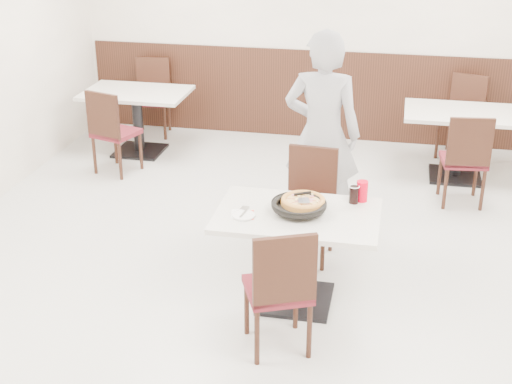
% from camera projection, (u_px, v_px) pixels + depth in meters
% --- Properties ---
extents(floor, '(7.00, 7.00, 0.00)m').
position_uv_depth(floor, '(269.00, 272.00, 5.93)').
color(floor, '#A8A7A3').
rests_on(floor, ground).
extents(wall_back, '(6.00, 0.04, 2.80)m').
position_uv_depth(wall_back, '(325.00, 25.00, 8.50)').
color(wall_back, white).
rests_on(wall_back, floor).
extents(wainscot_back, '(5.90, 0.03, 1.10)m').
position_uv_depth(wainscot_back, '(322.00, 95.00, 8.82)').
color(wainscot_back, black).
rests_on(wainscot_back, floor).
extents(main_table, '(1.24, 0.86, 0.75)m').
position_uv_depth(main_table, '(296.00, 258.00, 5.38)').
color(main_table, silver).
rests_on(main_table, floor).
extents(chair_near, '(0.55, 0.55, 0.95)m').
position_uv_depth(chair_near, '(278.00, 287.00, 4.81)').
color(chair_near, black).
rests_on(chair_near, floor).
extents(chair_far, '(0.45, 0.45, 0.95)m').
position_uv_depth(chair_far, '(307.00, 207.00, 5.98)').
color(chair_far, black).
rests_on(chair_far, floor).
extents(trivet, '(0.13, 0.13, 0.04)m').
position_uv_depth(trivet, '(304.00, 211.00, 5.22)').
color(trivet, black).
rests_on(trivet, main_table).
extents(pizza_pan, '(0.40, 0.40, 0.01)m').
position_uv_depth(pizza_pan, '(299.00, 208.00, 5.22)').
color(pizza_pan, black).
rests_on(pizza_pan, trivet).
extents(pizza, '(0.35, 0.35, 0.02)m').
position_uv_depth(pizza, '(303.00, 202.00, 5.26)').
color(pizza, '#CA8F43').
rests_on(pizza, pizza_pan).
extents(pizza_server, '(0.10, 0.12, 0.00)m').
position_uv_depth(pizza_server, '(304.00, 200.00, 5.21)').
color(pizza_server, silver).
rests_on(pizza_server, pizza).
extents(napkin, '(0.19, 0.19, 0.00)m').
position_uv_depth(napkin, '(242.00, 214.00, 5.21)').
color(napkin, white).
rests_on(napkin, main_table).
extents(side_plate, '(0.18, 0.18, 0.01)m').
position_uv_depth(side_plate, '(244.00, 215.00, 5.18)').
color(side_plate, white).
rests_on(side_plate, napkin).
extents(fork, '(0.04, 0.18, 0.00)m').
position_uv_depth(fork, '(244.00, 213.00, 5.20)').
color(fork, silver).
rests_on(fork, side_plate).
extents(cola_glass, '(0.08, 0.08, 0.13)m').
position_uv_depth(cola_glass, '(354.00, 195.00, 5.37)').
color(cola_glass, black).
rests_on(cola_glass, main_table).
extents(red_cup, '(0.09, 0.09, 0.16)m').
position_uv_depth(red_cup, '(362.00, 191.00, 5.40)').
color(red_cup, red).
rests_on(red_cup, main_table).
extents(diner_person, '(0.70, 0.47, 1.87)m').
position_uv_depth(diner_person, '(322.00, 135.00, 6.28)').
color(diner_person, '#A4A4A8').
rests_on(diner_person, floor).
extents(bg_table_left, '(1.21, 0.81, 0.75)m').
position_uv_depth(bg_table_left, '(138.00, 122.00, 8.40)').
color(bg_table_left, silver).
rests_on(bg_table_left, floor).
extents(bg_chair_left_near, '(0.53, 0.53, 0.95)m').
position_uv_depth(bg_chair_left_near, '(116.00, 131.00, 7.79)').
color(bg_chair_left_near, black).
rests_on(bg_chair_left_near, floor).
extents(bg_chair_left_far, '(0.48, 0.48, 0.95)m').
position_uv_depth(bg_chair_left_far, '(152.00, 99.00, 8.94)').
color(bg_chair_left_far, black).
rests_on(bg_chair_left_far, floor).
extents(bg_table_right, '(1.26, 0.90, 0.75)m').
position_uv_depth(bg_table_right, '(458.00, 145.00, 7.68)').
color(bg_table_right, silver).
rests_on(bg_table_right, floor).
extents(bg_chair_right_near, '(0.47, 0.47, 0.95)m').
position_uv_depth(bg_chair_right_near, '(464.00, 158.00, 7.03)').
color(bg_chair_right_near, black).
rests_on(bg_chair_right_near, floor).
extents(bg_chair_right_far, '(0.55, 0.55, 0.95)m').
position_uv_depth(bg_chair_right_far, '(460.00, 118.00, 8.21)').
color(bg_chair_right_far, black).
rests_on(bg_chair_right_far, floor).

